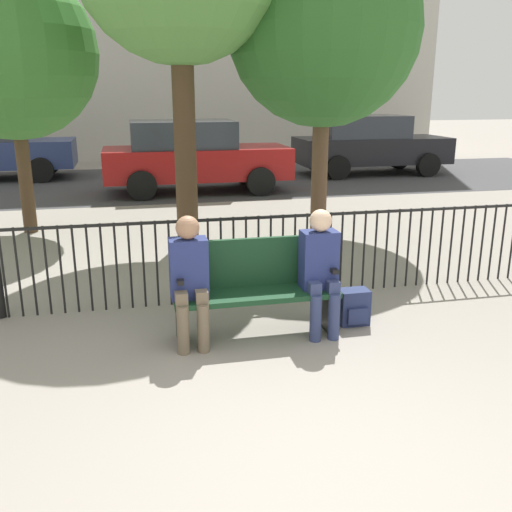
% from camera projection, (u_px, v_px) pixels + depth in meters
% --- Properties ---
extents(ground_plane, '(80.00, 80.00, 0.00)m').
position_uv_depth(ground_plane, '(333.00, 477.00, 3.47)').
color(ground_plane, gray).
extents(park_bench, '(1.55, 0.45, 0.92)m').
position_uv_depth(park_bench, '(254.00, 285.00, 5.40)').
color(park_bench, '#14381E').
rests_on(park_bench, ground).
extents(seated_person_0, '(0.34, 0.39, 1.21)m').
position_uv_depth(seated_person_0, '(189.00, 275.00, 5.10)').
color(seated_person_0, brown).
rests_on(seated_person_0, ground).
extents(seated_person_1, '(0.34, 0.39, 1.21)m').
position_uv_depth(seated_person_1, '(320.00, 266.00, 5.36)').
color(seated_person_1, navy).
rests_on(seated_person_1, ground).
extents(backpack, '(0.30, 0.24, 0.36)m').
position_uv_depth(backpack, '(354.00, 307.00, 5.71)').
color(backpack, navy).
rests_on(backpack, ground).
extents(fence_railing, '(9.01, 0.03, 0.95)m').
position_uv_depth(fence_railing, '(234.00, 252.00, 6.27)').
color(fence_railing, black).
rests_on(fence_railing, ground).
extents(tree_0, '(2.63, 2.63, 4.13)m').
position_uv_depth(tree_0, '(11.00, 54.00, 8.72)').
color(tree_0, '#4C3823').
rests_on(tree_0, ground).
extents(tree_2, '(2.92, 2.92, 4.62)m').
position_uv_depth(tree_2, '(324.00, 30.00, 8.57)').
color(tree_2, brown).
rests_on(tree_2, ground).
extents(street_surface, '(24.00, 6.00, 0.01)m').
position_uv_depth(street_surface, '(172.00, 182.00, 14.71)').
color(street_surface, '#3D3D3F').
rests_on(street_surface, ground).
extents(parked_car_1, '(4.20, 1.94, 1.62)m').
position_uv_depth(parked_car_1, '(193.00, 155.00, 13.07)').
color(parked_car_1, maroon).
rests_on(parked_car_1, ground).
extents(parked_car_2, '(4.20, 1.94, 1.62)m').
position_uv_depth(parked_car_2, '(369.00, 144.00, 15.90)').
color(parked_car_2, black).
rests_on(parked_car_2, ground).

